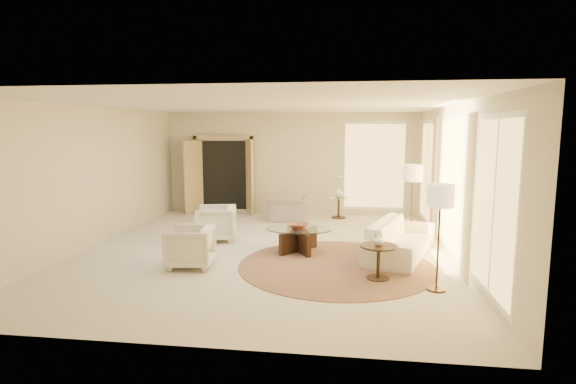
# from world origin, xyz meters

# --- Properties ---
(room) EXTENTS (7.04, 8.04, 2.83)m
(room) POSITION_xyz_m (0.00, 0.00, 1.40)
(room) COLOR beige
(room) RESTS_ON ground
(windows_right) EXTENTS (0.10, 6.40, 2.40)m
(windows_right) POSITION_xyz_m (3.45, 0.10, 1.35)
(windows_right) COLOR #F6C262
(windows_right) RESTS_ON room
(window_back_corner) EXTENTS (1.70, 0.10, 2.40)m
(window_back_corner) POSITION_xyz_m (2.30, 3.95, 1.35)
(window_back_corner) COLOR #F6C262
(window_back_corner) RESTS_ON room
(curtains_right) EXTENTS (0.06, 5.20, 2.60)m
(curtains_right) POSITION_xyz_m (3.40, 1.00, 1.30)
(curtains_right) COLOR tan
(curtains_right) RESTS_ON room
(french_doors) EXTENTS (1.95, 0.66, 2.16)m
(french_doors) POSITION_xyz_m (-1.90, 3.82, 1.07)
(french_doors) COLOR tan
(french_doors) RESTS_ON room
(area_rug) EXTENTS (3.72, 3.72, 0.01)m
(area_rug) POSITION_xyz_m (1.40, -0.86, 0.01)
(area_rug) COLOR #452A1E
(area_rug) RESTS_ON room
(sofa) EXTENTS (1.58, 2.43, 0.66)m
(sofa) POSITION_xyz_m (2.58, -0.08, 0.33)
(sofa) COLOR silver
(sofa) RESTS_ON room
(armchair_left) EXTENTS (0.88, 0.92, 0.81)m
(armchair_left) POSITION_xyz_m (-1.18, 0.64, 0.41)
(armchair_left) COLOR silver
(armchair_left) RESTS_ON room
(armchair_right) EXTENTS (0.78, 0.82, 0.77)m
(armchair_right) POSITION_xyz_m (-1.08, -1.23, 0.38)
(armchair_right) COLOR silver
(armchair_right) RESTS_ON room
(accent_chair) EXTENTS (0.97, 0.64, 0.83)m
(accent_chair) POSITION_xyz_m (0.06, 2.87, 0.42)
(accent_chair) COLOR gray
(accent_chair) RESTS_ON room
(coffee_table) EXTENTS (1.36, 1.36, 0.46)m
(coffee_table) POSITION_xyz_m (0.66, -0.05, 0.29)
(coffee_table) COLOR black
(coffee_table) RESTS_ON room
(end_table) EXTENTS (0.58, 0.58, 0.55)m
(end_table) POSITION_xyz_m (2.08, -1.47, 0.38)
(end_table) COLOR black
(end_table) RESTS_ON room
(side_table) EXTENTS (0.50, 0.50, 0.58)m
(side_table) POSITION_xyz_m (1.36, 3.40, 0.35)
(side_table) COLOR #2D2217
(side_table) RESTS_ON room
(floor_lamp_near) EXTENTS (0.40, 0.40, 1.63)m
(floor_lamp_near) POSITION_xyz_m (2.90, 0.92, 1.39)
(floor_lamp_near) COLOR #2D2217
(floor_lamp_near) RESTS_ON room
(floor_lamp_far) EXTENTS (0.38, 0.38, 1.57)m
(floor_lamp_far) POSITION_xyz_m (2.90, -1.86, 1.34)
(floor_lamp_far) COLOR #2D2217
(floor_lamp_far) RESTS_ON room
(bowl) EXTENTS (0.46, 0.46, 0.09)m
(bowl) POSITION_xyz_m (0.66, -0.05, 0.51)
(bowl) COLOR brown
(bowl) RESTS_ON coffee_table
(end_vase) EXTENTS (0.20, 0.20, 0.17)m
(end_vase) POSITION_xyz_m (2.08, -1.47, 0.63)
(end_vase) COLOR white
(end_vase) RESTS_ON end_table
(side_vase) EXTENTS (0.25, 0.25, 0.24)m
(side_vase) POSITION_xyz_m (1.36, 3.40, 0.70)
(side_vase) COLOR white
(side_vase) RESTS_ON side_table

